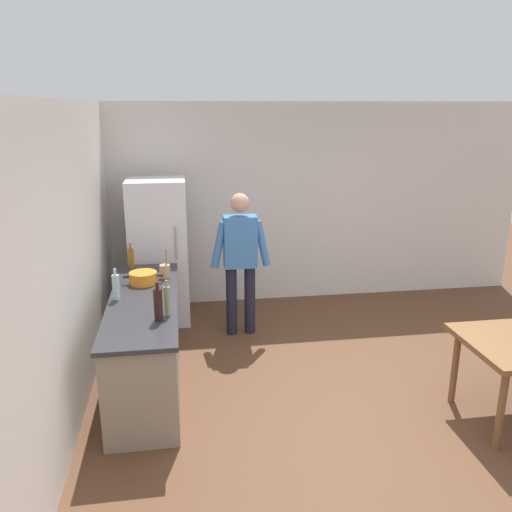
{
  "coord_description": "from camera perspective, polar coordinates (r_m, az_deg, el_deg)",
  "views": [
    {
      "loc": [
        -1.63,
        -3.87,
        2.64
      ],
      "look_at": [
        -0.85,
        1.3,
        1.12
      ],
      "focal_mm": 36.28,
      "sensor_mm": 36.0,
      "label": 1
    }
  ],
  "objects": [
    {
      "name": "refrigerator",
      "position": [
        6.52,
        -10.65,
        0.43
      ],
      "size": [
        0.7,
        0.67,
        1.8
      ],
      "color": "white",
      "rests_on": "ground_plane"
    },
    {
      "name": "cooking_pot",
      "position": [
        5.38,
        -12.33,
        -2.37
      ],
      "size": [
        0.4,
        0.28,
        0.12
      ],
      "color": "orange",
      "rests_on": "kitchen_counter"
    },
    {
      "name": "wall_back",
      "position": [
        7.18,
        4.69,
        5.81
      ],
      "size": [
        6.4,
        0.12,
        2.7
      ],
      "primitive_type": "cube",
      "color": "silver",
      "rests_on": "ground_plane"
    },
    {
      "name": "bottle_water_clear",
      "position": [
        4.99,
        -15.18,
        -3.28
      ],
      "size": [
        0.07,
        0.07,
        0.3
      ],
      "color": "silver",
      "rests_on": "kitchen_counter"
    },
    {
      "name": "bottle_wine_dark",
      "position": [
        4.42,
        -10.73,
        -5.24
      ],
      "size": [
        0.08,
        0.08,
        0.34
      ],
      "color": "black",
      "rests_on": "kitchen_counter"
    },
    {
      "name": "kitchen_counter",
      "position": [
        5.17,
        -12.01,
        -9.2
      ],
      "size": [
        0.64,
        2.2,
        0.9
      ],
      "color": "gray",
      "rests_on": "ground_plane"
    },
    {
      "name": "wall_left",
      "position": [
        4.38,
        -20.96,
        -2.05
      ],
      "size": [
        0.12,
        5.6,
        2.7
      ],
      "primitive_type": "cube",
      "color": "silver",
      "rests_on": "ground_plane"
    },
    {
      "name": "bottle_oil_amber",
      "position": [
        5.92,
        -13.61,
        -0.19
      ],
      "size": [
        0.06,
        0.06,
        0.28
      ],
      "color": "#996619",
      "rests_on": "kitchen_counter"
    },
    {
      "name": "person",
      "position": [
        6.0,
        -1.74,
        0.11
      ],
      "size": [
        0.7,
        0.22,
        1.7
      ],
      "color": "#1E1E2D",
      "rests_on": "ground_plane"
    },
    {
      "name": "bottle_vinegar_tall",
      "position": [
        4.52,
        -9.77,
        -4.87
      ],
      "size": [
        0.06,
        0.06,
        0.32
      ],
      "color": "gray",
      "rests_on": "kitchen_counter"
    },
    {
      "name": "ground_plane",
      "position": [
        4.97,
        12.54,
        -16.36
      ],
      "size": [
        14.0,
        14.0,
        0.0
      ],
      "primitive_type": "plane",
      "color": "brown"
    },
    {
      "name": "utensil_jar",
      "position": [
        5.52,
        -10.0,
        -1.58
      ],
      "size": [
        0.11,
        0.11,
        0.32
      ],
      "color": "tan",
      "rests_on": "kitchen_counter"
    }
  ]
}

